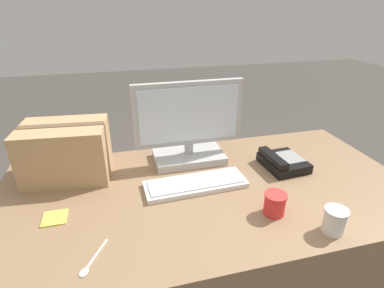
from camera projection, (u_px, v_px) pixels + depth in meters
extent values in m
cube|color=#8C6B4C|center=(207.00, 251.00, 1.47)|extent=(1.80, 0.90, 0.73)
cube|color=#B7B7B7|center=(189.00, 157.00, 1.53)|extent=(0.35, 0.21, 0.04)
cylinder|color=#B2B2B2|center=(189.00, 148.00, 1.51)|extent=(0.04, 0.04, 0.06)
cube|color=#B2B2B2|center=(189.00, 114.00, 1.43)|extent=(0.53, 0.03, 0.31)
cube|color=silver|center=(190.00, 115.00, 1.41)|extent=(0.48, 0.01, 0.27)
cube|color=silver|center=(196.00, 184.00, 1.32)|extent=(0.45, 0.17, 0.02)
cube|color=silver|center=(196.00, 182.00, 1.31)|extent=(0.42, 0.14, 0.01)
cube|color=black|center=(283.00, 163.00, 1.47)|extent=(0.20, 0.22, 0.05)
cube|color=black|center=(273.00, 158.00, 1.43)|extent=(0.06, 0.20, 0.03)
cube|color=gray|center=(290.00, 157.00, 1.47)|extent=(0.11, 0.13, 0.01)
cylinder|color=red|center=(275.00, 205.00, 1.14)|extent=(0.08, 0.08, 0.08)
cylinder|color=red|center=(276.00, 195.00, 1.12)|extent=(0.09, 0.09, 0.01)
cylinder|color=white|center=(334.00, 222.00, 1.05)|extent=(0.08, 0.08, 0.09)
cylinder|color=white|center=(337.00, 211.00, 1.03)|extent=(0.08, 0.08, 0.01)
cube|color=silver|center=(97.00, 253.00, 0.97)|extent=(0.07, 0.12, 0.00)
ellipsoid|color=silver|center=(84.00, 272.00, 0.90)|extent=(0.04, 0.04, 0.00)
cube|color=tan|center=(66.00, 151.00, 1.35)|extent=(0.39, 0.29, 0.25)
cube|color=brown|center=(61.00, 125.00, 1.29)|extent=(0.36, 0.07, 0.00)
cube|color=#E5DB4C|center=(55.00, 218.00, 1.13)|extent=(0.09, 0.09, 0.01)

